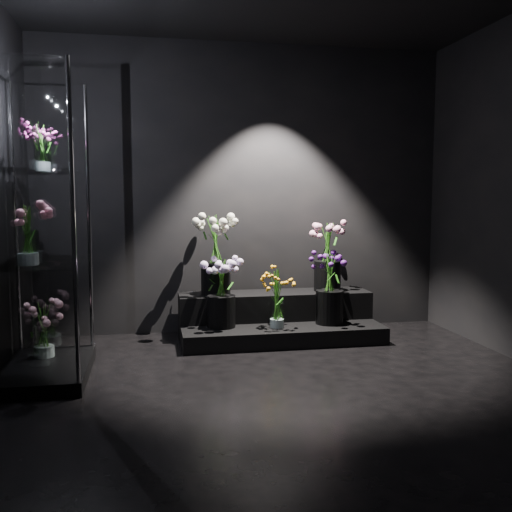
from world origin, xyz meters
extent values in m
plane|color=black|center=(0.00, 0.00, 0.00)|extent=(4.00, 4.00, 0.00)
plane|color=black|center=(0.00, 2.00, 1.40)|extent=(4.00, 0.00, 4.00)
plane|color=black|center=(0.00, -2.00, 1.40)|extent=(4.00, 0.00, 4.00)
cube|color=black|center=(0.26, 1.54, 0.08)|extent=(1.84, 0.82, 0.15)
cube|color=black|center=(0.26, 1.74, 0.28)|extent=(1.84, 0.41, 0.26)
cube|color=black|center=(-1.68, 0.75, 0.05)|extent=(0.60, 1.00, 0.10)
cube|color=white|center=(-1.68, 0.75, 0.85)|extent=(0.54, 0.94, 0.01)
cube|color=white|center=(-1.68, 0.75, 1.51)|extent=(0.54, 0.94, 0.01)
cylinder|color=white|center=(0.19, 1.36, 0.27)|extent=(0.14, 0.14, 0.22)
cylinder|color=black|center=(-0.29, 1.47, 0.30)|extent=(0.25, 0.25, 0.29)
cylinder|color=black|center=(0.71, 1.43, 0.31)|extent=(0.26, 0.26, 0.31)
cylinder|color=black|center=(-0.31, 1.74, 0.56)|extent=(0.28, 0.28, 0.30)
cylinder|color=black|center=(0.78, 1.73, 0.56)|extent=(0.26, 0.26, 0.29)
cylinder|color=white|center=(-1.74, 0.54, 0.98)|extent=(0.15, 0.15, 0.24)
cylinder|color=white|center=(-1.69, 0.94, 1.62)|extent=(0.12, 0.12, 0.21)
cylinder|color=white|center=(-1.73, 0.94, 0.23)|extent=(0.16, 0.16, 0.25)
camera|label=1|loc=(-0.92, -3.55, 1.33)|focal=40.00mm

